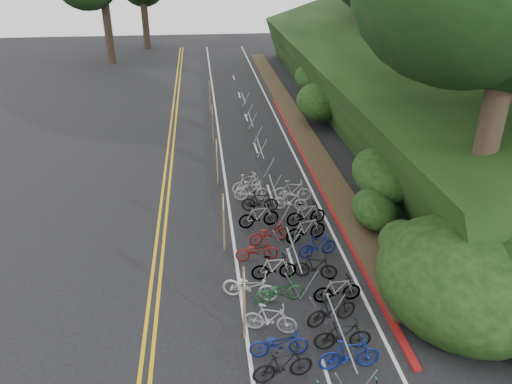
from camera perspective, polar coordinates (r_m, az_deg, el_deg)
ground at (r=16.08m, az=-4.77°, el=-16.38°), size 120.00×120.00×0.00m
road_markings at (r=24.50m, az=-4.20°, el=-0.15°), size 7.47×80.00×0.01m
red_curb at (r=26.82m, az=6.48°, el=2.28°), size 0.25×28.00×0.10m
embankment at (r=34.53m, az=16.19°, el=11.32°), size 14.30×48.14×9.11m
bike_rack_front at (r=14.99m, az=9.56°, el=-16.06°), size 1.14×3.28×1.17m
bike_racks_rest at (r=26.97m, az=0.49°, el=4.45°), size 1.14×23.00×1.17m
signpost_near at (r=15.11m, az=-1.36°, el=-12.13°), size 0.08×0.40×2.60m
signposts_rest at (r=27.53m, az=-4.75°, el=6.11°), size 0.08×18.40×2.50m
bike_front at (r=17.25m, az=-0.71°, el=-10.66°), size 1.28×2.04×1.01m
bike_valet at (r=18.46m, az=4.11°, el=-8.01°), size 3.35×14.90×1.09m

